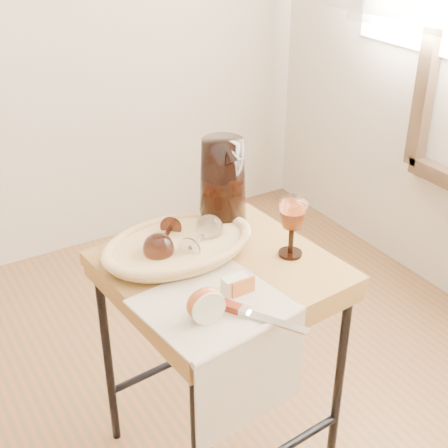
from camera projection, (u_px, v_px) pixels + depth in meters
side_table at (220, 365)px, 1.66m from camera, size 0.54×0.54×0.64m
tea_towel at (213, 305)px, 1.35m from camera, size 0.32×0.30×0.01m
bread_basket at (179, 248)px, 1.53m from camera, size 0.36×0.25×0.04m
goblet_lying_a at (164, 239)px, 1.51m from camera, size 0.14×0.14×0.07m
goblet_lying_b at (201, 237)px, 1.52m from camera, size 0.14×0.13×0.07m
pitcher at (223, 184)px, 1.61m from camera, size 0.21×0.28×0.28m
wine_goblet at (292, 228)px, 1.50m from camera, size 0.07×0.07×0.15m
apple_half at (205, 303)px, 1.29m from camera, size 0.08×0.05×0.07m
apple_wedge at (235, 284)px, 1.38m from camera, size 0.06×0.03×0.04m
table_knife at (248, 312)px, 1.31m from camera, size 0.15×0.22×0.02m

